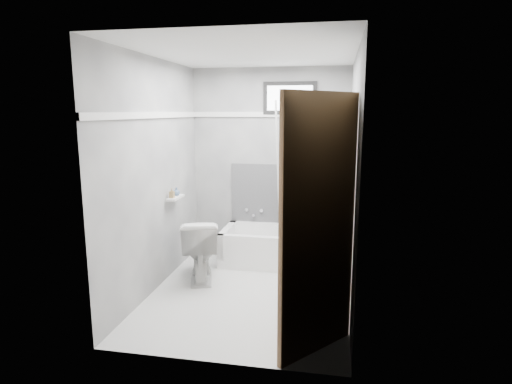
% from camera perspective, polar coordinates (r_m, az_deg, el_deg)
% --- Properties ---
extents(floor, '(2.60, 2.60, 0.00)m').
position_cam_1_polar(floor, '(4.59, -0.83, -13.18)').
color(floor, white).
rests_on(floor, ground).
extents(ceiling, '(2.60, 2.60, 0.00)m').
position_cam_1_polar(ceiling, '(4.23, -0.92, 18.06)').
color(ceiling, silver).
rests_on(ceiling, floor).
extents(wall_back, '(2.00, 0.02, 2.40)m').
position_cam_1_polar(wall_back, '(5.52, 1.83, 3.84)').
color(wall_back, slate).
rests_on(wall_back, floor).
extents(wall_front, '(2.00, 0.02, 2.40)m').
position_cam_1_polar(wall_front, '(3.01, -5.84, -1.98)').
color(wall_front, slate).
rests_on(wall_front, floor).
extents(wall_left, '(0.02, 2.60, 2.40)m').
position_cam_1_polar(wall_left, '(4.55, -13.31, 2.10)').
color(wall_left, slate).
rests_on(wall_left, floor).
extents(wall_right, '(0.02, 2.60, 2.40)m').
position_cam_1_polar(wall_right, '(4.17, 12.73, 1.35)').
color(wall_right, slate).
rests_on(wall_right, floor).
extents(bathtub, '(1.50, 0.70, 0.42)m').
position_cam_1_polar(bathtub, '(5.34, 3.61, -7.30)').
color(bathtub, white).
rests_on(bathtub, floor).
extents(office_chair, '(0.64, 0.64, 1.10)m').
position_cam_1_polar(office_chair, '(5.22, 8.45, -2.60)').
color(office_chair, slate).
rests_on(office_chair, bathtub).
extents(toilet, '(0.58, 0.79, 0.69)m').
position_cam_1_polar(toilet, '(4.85, -7.46, -7.55)').
color(toilet, white).
rests_on(toilet, floor).
extents(door, '(0.78, 0.78, 2.00)m').
position_cam_1_polar(door, '(2.96, 12.98, -6.41)').
color(door, brown).
rests_on(door, floor).
extents(window, '(0.66, 0.04, 0.40)m').
position_cam_1_polar(window, '(5.43, 4.53, 12.38)').
color(window, black).
rests_on(window, wall_back).
extents(backerboard, '(1.50, 0.02, 0.78)m').
position_cam_1_polar(backerboard, '(5.54, 4.35, -0.35)').
color(backerboard, '#4C4C4F').
rests_on(backerboard, wall_back).
extents(trim_back, '(2.00, 0.02, 0.06)m').
position_cam_1_polar(trim_back, '(5.46, 1.85, 10.29)').
color(trim_back, white).
rests_on(trim_back, wall_back).
extents(trim_left, '(0.02, 2.60, 0.06)m').
position_cam_1_polar(trim_left, '(4.50, -13.50, 9.93)').
color(trim_left, white).
rests_on(trim_left, wall_left).
extents(pole, '(0.02, 0.57, 1.88)m').
position_cam_1_polar(pole, '(5.28, 2.97, 1.88)').
color(pole, white).
rests_on(pole, bathtub).
extents(shelf, '(0.10, 0.32, 0.02)m').
position_cam_1_polar(shelf, '(4.91, -10.68, -0.73)').
color(shelf, silver).
rests_on(shelf, wall_left).
extents(soap_bottle_a, '(0.05, 0.05, 0.11)m').
position_cam_1_polar(soap_bottle_a, '(4.83, -11.16, -0.15)').
color(soap_bottle_a, olive).
rests_on(soap_bottle_a, shelf).
extents(soap_bottle_b, '(0.10, 0.10, 0.10)m').
position_cam_1_polar(soap_bottle_b, '(4.96, -10.56, 0.08)').
color(soap_bottle_b, '#476183').
rests_on(soap_bottle_b, shelf).
extents(faucet, '(0.26, 0.10, 0.16)m').
position_cam_1_polar(faucet, '(5.63, -0.27, -2.72)').
color(faucet, silver).
rests_on(faucet, wall_back).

